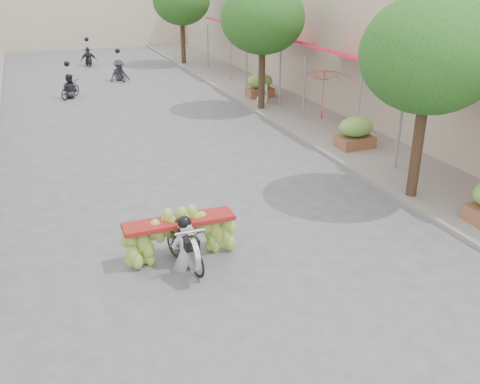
# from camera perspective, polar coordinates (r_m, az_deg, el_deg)

# --- Properties ---
(ground) EXTENTS (120.00, 120.00, 0.00)m
(ground) POSITION_cam_1_polar(r_m,az_deg,el_deg) (9.44, 6.28, -14.89)
(ground) COLOR #59595E
(ground) RESTS_ON ground
(sidewalk_right) EXTENTS (4.00, 60.00, 0.12)m
(sidewalk_right) POSITION_cam_1_polar(r_m,az_deg,el_deg) (24.66, 4.79, 9.66)
(sidewalk_right) COLOR gray
(sidewalk_right) RESTS_ON ground
(shophouse_row_right) EXTENTS (9.77, 40.00, 6.00)m
(shophouse_row_right) POSITION_cam_1_polar(r_m,az_deg,el_deg) (25.92, 16.43, 16.11)
(shophouse_row_right) COLOR #ACA48E
(shophouse_row_right) RESTS_ON ground
(street_tree_near) EXTENTS (3.40, 3.40, 5.25)m
(street_tree_near) POSITION_cam_1_polar(r_m,az_deg,el_deg) (14.00, 19.60, 13.62)
(street_tree_near) COLOR #3A2719
(street_tree_near) RESTS_ON ground
(street_tree_mid) EXTENTS (3.40, 3.40, 5.25)m
(street_tree_mid) POSITION_cam_1_polar(r_m,az_deg,el_deg) (22.49, 2.43, 18.03)
(street_tree_mid) COLOR #3A2719
(street_tree_mid) RESTS_ON ground
(street_tree_far) EXTENTS (3.40, 3.40, 5.25)m
(street_tree_far) POSITION_cam_1_polar(r_m,az_deg,el_deg) (33.79, -6.28, 19.65)
(street_tree_far) COLOR #3A2719
(street_tree_far) RESTS_ON ground
(produce_crate_mid) EXTENTS (1.20, 0.88, 1.16)m
(produce_crate_mid) POSITION_cam_1_polar(r_m,az_deg,el_deg) (18.24, 12.25, 6.47)
(produce_crate_mid) COLOR brown
(produce_crate_mid) RESTS_ON ground
(produce_crate_far) EXTENTS (1.20, 0.88, 1.16)m
(produce_crate_far) POSITION_cam_1_polar(r_m,az_deg,el_deg) (25.08, 2.15, 11.48)
(produce_crate_far) COLOR brown
(produce_crate_far) RESTS_ON ground
(banana_motorbike) EXTENTS (2.32, 1.83, 1.98)m
(banana_motorbike) POSITION_cam_1_polar(r_m,az_deg,el_deg) (11.07, -6.18, -4.54)
(banana_motorbike) COLOR black
(banana_motorbike) RESTS_ON ground
(market_umbrella) EXTENTS (2.50, 2.50, 1.81)m
(market_umbrella) POSITION_cam_1_polar(r_m,az_deg,el_deg) (18.96, 9.06, 12.90)
(market_umbrella) COLOR #B31E17
(market_umbrella) RESTS_ON ground
(pedestrian) EXTENTS (0.96, 0.92, 1.69)m
(pedestrian) POSITION_cam_1_polar(r_m,az_deg,el_deg) (23.87, 2.51, 11.49)
(pedestrian) COLOR white
(pedestrian) RESTS_ON ground
(bg_motorbike_a) EXTENTS (1.27, 1.51, 1.95)m
(bg_motorbike_a) POSITION_cam_1_polar(r_m,az_deg,el_deg) (26.46, -17.79, 11.16)
(bg_motorbike_a) COLOR black
(bg_motorbike_a) RESTS_ON ground
(bg_motorbike_b) EXTENTS (1.16, 1.61, 1.95)m
(bg_motorbike_b) POSITION_cam_1_polar(r_m,az_deg,el_deg) (29.78, -12.82, 13.11)
(bg_motorbike_b) COLOR black
(bg_motorbike_b) RESTS_ON ground
(bg_motorbike_c) EXTENTS (1.00, 1.69, 1.95)m
(bg_motorbike_c) POSITION_cam_1_polar(r_m,az_deg,el_deg) (34.92, -15.91, 14.10)
(bg_motorbike_c) COLOR black
(bg_motorbike_c) RESTS_ON ground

